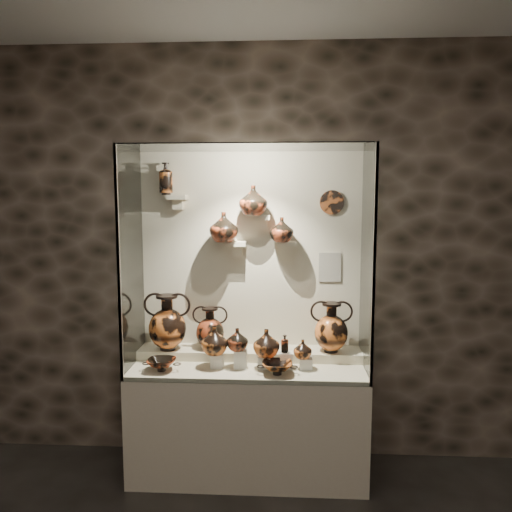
{
  "coord_description": "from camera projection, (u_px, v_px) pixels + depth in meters",
  "views": [
    {
      "loc": [
        0.26,
        -1.34,
        2.06
      ],
      "look_at": [
        0.06,
        2.22,
        1.63
      ],
      "focal_mm": 35.0,
      "sensor_mm": 36.0,
      "label": 1
    }
  ],
  "objects": [
    {
      "name": "frame_post_left",
      "position": [
        119.0,
        265.0,
        3.31
      ],
      "size": [
        0.02,
        0.02,
        1.6
      ],
      "primitive_type": "cube",
      "color": "gray",
      "rests_on": "plinth"
    },
    {
      "name": "kylix_left",
      "position": [
        162.0,
        364.0,
        3.52
      ],
      "size": [
        0.27,
        0.23,
        0.1
      ],
      "primitive_type": null,
      "rotation": [
        0.0,
        0.0,
        0.02
      ],
      "color": "#95361A",
      "rests_on": "front_tier"
    },
    {
      "name": "glass_right",
      "position": [
        368.0,
        262.0,
        3.51
      ],
      "size": [
        0.01,
        0.6,
        1.6
      ],
      "primitive_type": "cube",
      "color": "white",
      "rests_on": "plinth"
    },
    {
      "name": "wall_back",
      "position": [
        251.0,
        256.0,
        3.87
      ],
      "size": [
        5.0,
        0.02,
        3.2
      ],
      "primitive_type": "cube",
      "color": "black",
      "rests_on": "ground"
    },
    {
      "name": "pedestal_a",
      "position": [
        217.0,
        360.0,
        3.6
      ],
      "size": [
        0.09,
        0.09,
        0.1
      ],
      "primitive_type": "cube",
      "color": "silver",
      "rests_on": "front_tier"
    },
    {
      "name": "glass_front",
      "position": [
        244.0,
        267.0,
        3.26
      ],
      "size": [
        1.7,
        0.01,
        1.6
      ],
      "primitive_type": "cube",
      "color": "white",
      "rests_on": "plinth"
    },
    {
      "name": "jug_b",
      "position": [
        237.0,
        339.0,
        3.56
      ],
      "size": [
        0.19,
        0.19,
        0.16
      ],
      "primitive_type": "imported",
      "rotation": [
        0.0,
        0.0,
        0.3
      ],
      "color": "#95361A",
      "rests_on": "pedestal_b"
    },
    {
      "name": "glass_left",
      "position": [
        131.0,
        260.0,
        3.6
      ],
      "size": [
        0.01,
        0.6,
        1.6
      ],
      "primitive_type": "cube",
      "color": "white",
      "rests_on": "plinth"
    },
    {
      "name": "bracket_cc",
      "position": [
        287.0,
        244.0,
        3.76
      ],
      "size": [
        0.14,
        0.12,
        0.04
      ],
      "primitive_type": "cube",
      "color": "beige",
      "rests_on": "back_panel"
    },
    {
      "name": "pedestal_e",
      "position": [
        306.0,
        363.0,
        3.57
      ],
      "size": [
        0.09,
        0.09,
        0.08
      ],
      "primitive_type": "cube",
      "color": "silver",
      "rests_on": "front_tier"
    },
    {
      "name": "ovoid_vase_c",
      "position": [
        282.0,
        230.0,
        3.71
      ],
      "size": [
        0.23,
        0.23,
        0.19
      ],
      "primitive_type": "imported",
      "rotation": [
        0.0,
        0.0,
        0.32
      ],
      "color": "#95361A",
      "rests_on": "bracket_cc"
    },
    {
      "name": "bracket_ul",
      "position": [
        178.0,
        197.0,
        3.77
      ],
      "size": [
        0.14,
        0.12,
        0.04
      ],
      "primitive_type": "cube",
      "color": "beige",
      "rests_on": "back_panel"
    },
    {
      "name": "frame_post_right",
      "position": [
        374.0,
        267.0,
        3.22
      ],
      "size": [
        0.02,
        0.02,
        1.6
      ],
      "primitive_type": "cube",
      "color": "gray",
      "rests_on": "plinth"
    },
    {
      "name": "bracket_cb",
      "position": [
        263.0,
        217.0,
        3.75
      ],
      "size": [
        0.1,
        0.12,
        0.04
      ],
      "primitive_type": "cube",
      "color": "beige",
      "rests_on": "back_panel"
    },
    {
      "name": "lekythos_tall",
      "position": [
        166.0,
        177.0,
        3.74
      ],
      "size": [
        0.14,
        0.14,
        0.27
      ],
      "primitive_type": null,
      "rotation": [
        0.0,
        0.0,
        -0.35
      ],
      "color": "orange",
      "rests_on": "bracket_ul"
    },
    {
      "name": "plinth",
      "position": [
        248.0,
        421.0,
        3.7
      ],
      "size": [
        1.7,
        0.6,
        0.8
      ],
      "primitive_type": "cube",
      "color": "beige",
      "rests_on": "floor"
    },
    {
      "name": "amphora_left",
      "position": [
        167.0,
        322.0,
        3.76
      ],
      "size": [
        0.41,
        0.41,
        0.42
      ],
      "primitive_type": null,
      "rotation": [
        0.0,
        0.0,
        -0.23
      ],
      "color": "orange",
      "rests_on": "rear_tier"
    },
    {
      "name": "lekythos_small",
      "position": [
        285.0,
        343.0,
        3.54
      ],
      "size": [
        0.07,
        0.07,
        0.14
      ],
      "primitive_type": null,
      "rotation": [
        0.0,
        0.0,
        0.15
      ],
      "color": "#95361A",
      "rests_on": "pedestal_d"
    },
    {
      "name": "jug_c",
      "position": [
        266.0,
        343.0,
        3.55
      ],
      "size": [
        0.22,
        0.22,
        0.2
      ],
      "primitive_type": "imported",
      "rotation": [
        0.0,
        0.0,
        -0.19
      ],
      "color": "orange",
      "rests_on": "pedestal_c"
    },
    {
      "name": "pedestal_c",
      "position": [
        264.0,
        362.0,
        3.58
      ],
      "size": [
        0.09,
        0.09,
        0.09
      ],
      "primitive_type": "cube",
      "color": "silver",
      "rests_on": "front_tier"
    },
    {
      "name": "pedestal_d",
      "position": [
        286.0,
        360.0,
        3.57
      ],
      "size": [
        0.09,
        0.09,
        0.12
      ],
      "primitive_type": "cube",
      "color": "silver",
      "rests_on": "front_tier"
    },
    {
      "name": "amphora_right",
      "position": [
        331.0,
        327.0,
        3.72
      ],
      "size": [
        0.31,
        0.31,
        0.38
      ],
      "primitive_type": null,
      "rotation": [
        0.0,
        0.0,
        0.04
      ],
      "color": "orange",
      "rests_on": "rear_tier"
    },
    {
      "name": "wall_plate",
      "position": [
        332.0,
        202.0,
        3.76
      ],
      "size": [
        0.18,
        0.02,
        0.18
      ],
      "primitive_type": "cylinder",
      "rotation": [
        1.57,
        0.0,
        0.0
      ],
      "color": "#9D491F",
      "rests_on": "back_panel"
    },
    {
      "name": "back_panel",
      "position": [
        251.0,
        256.0,
        3.87
      ],
      "size": [
        1.7,
        0.03,
        1.6
      ],
      "primitive_type": "cube",
      "color": "beige",
      "rests_on": "plinth"
    },
    {
      "name": "jug_a",
      "position": [
        214.0,
        340.0,
        3.57
      ],
      "size": [
        0.22,
        0.22,
        0.2
      ],
      "primitive_type": "imported",
      "rotation": [
        0.0,
        0.0,
        -0.14
      ],
      "color": "orange",
      "rests_on": "pedestal_a"
    },
    {
      "name": "kylix_right",
      "position": [
        277.0,
        367.0,
        3.45
      ],
      "size": [
        0.34,
        0.32,
        0.11
      ],
      "primitive_type": null,
      "rotation": [
        0.0,
        0.0,
        0.39
      ],
      "color": "orange",
      "rests_on": "front_tier"
    },
    {
      "name": "info_placard",
      "position": [
        330.0,
        267.0,
        3.82
      ],
      "size": [
        0.17,
        0.01,
        0.23
      ],
      "primitive_type": "cube",
      "color": "beige",
      "rests_on": "back_panel"
    },
    {
      "name": "ovoid_vase_b",
      "position": [
        253.0,
        200.0,
        3.68
      ],
      "size": [
        0.27,
        0.27,
        0.22
      ],
      "primitive_type": "imported",
      "rotation": [
        0.0,
        0.0,
        -0.35
      ],
      "color": "#95361A",
      "rests_on": "bracket_cb"
    },
    {
      "name": "pedestal_b",
      "position": [
        241.0,
        359.0,
        3.59
      ],
      "size": [
        0.09,
        0.09,
        0.13
      ],
      "primitive_type": "cube",
      "color": "silver",
      "rests_on": "front_tier"
    },
    {
      "name": "amphora_mid",
      "position": [
        210.0,
        328.0,
        3.79
      ],
      "size": [
        0.33,
        0.33,
        0.32
      ],
      "primitive_type": null,
      "rotation": [
        0.0,
        0.0,
        0.38
      ],
      "color": "#95361A",
      "rests_on": "rear_tier"
    },
    {
      "name": "front_tier",
      "position": [
        248.0,
        367.0,
        3.65
      ],
      "size": [
        1.68,
        0.58,
        0.03
      ],
      "primitive_type": "cube",
      "color": "beige",
      "rests_on": "plinth"
    },
    {
      "name": "ovoid_vase_a",
      "position": [
        224.0,
        227.0,
        3.72
      ],
      "size": [
        0.23,
        0.23,
        0.22
      ],
      "primitive_type": "imported",
      "rotation": [
        0.0,
        0.0,
        0.06
      ],
      "color": "#95361A",
      "rests_on": "bracket_ca"
    },
    {
      "name": "jug_e",
      "position": [
        303.0,
        349.0,
        3.54
      ],
      "size": [
        0.15,
        0.15,
        0.14
      ],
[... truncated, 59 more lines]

